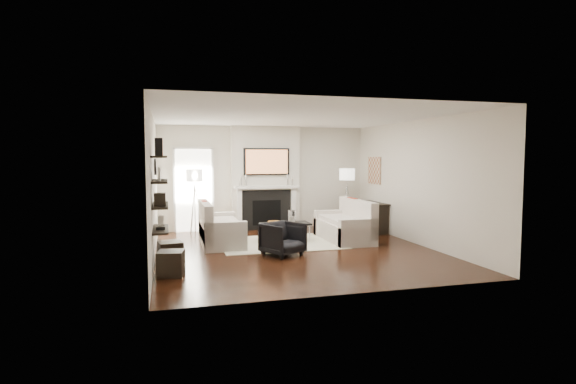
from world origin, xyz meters
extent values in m
plane|color=black|center=(0.00, 0.00, 0.00)|extent=(6.00, 6.00, 0.00)
plane|color=white|center=(0.00, 0.00, 2.70)|extent=(6.00, 6.00, 0.00)
plane|color=silver|center=(0.00, 3.00, 1.35)|extent=(5.50, 0.00, 5.50)
plane|color=silver|center=(0.00, -3.00, 1.35)|extent=(5.50, 0.00, 5.50)
plane|color=silver|center=(-2.75, 0.00, 1.35)|extent=(0.00, 6.00, 6.00)
plane|color=silver|center=(2.75, 0.00, 1.35)|extent=(0.00, 6.00, 6.00)
cube|color=silver|center=(0.00, 2.88, 1.35)|extent=(1.80, 0.25, 2.70)
cube|color=black|center=(0.00, 2.74, 0.52)|extent=(1.30, 0.02, 1.04)
cube|color=black|center=(0.00, 2.73, 0.45)|extent=(0.75, 0.02, 0.65)
cube|color=white|center=(-0.72, 2.71, 0.55)|extent=(0.12, 0.08, 1.10)
cube|color=white|center=(0.72, 2.71, 0.55)|extent=(0.12, 0.08, 1.10)
cube|color=white|center=(0.00, 2.69, 1.12)|extent=(1.70, 0.18, 0.07)
cube|color=black|center=(0.00, 2.71, 1.78)|extent=(1.20, 0.06, 0.70)
cube|color=#BF723F|center=(0.00, 2.68, 1.78)|extent=(1.10, 0.00, 0.62)
cylinder|color=silver|center=(-0.55, 2.70, 1.30)|extent=(0.04, 0.04, 0.30)
cylinder|color=silver|center=(-0.68, 2.70, 1.27)|extent=(0.04, 0.04, 0.24)
cylinder|color=silver|center=(0.55, 2.70, 1.30)|extent=(0.04, 0.04, 0.30)
cylinder|color=silver|center=(0.68, 2.70, 1.27)|extent=(0.04, 0.04, 0.24)
cube|color=white|center=(-1.85, 2.98, 1.05)|extent=(0.90, 0.02, 2.10)
cube|color=white|center=(-2.33, 2.96, 1.05)|extent=(0.06, 0.06, 2.16)
cube|color=white|center=(-1.37, 2.96, 1.05)|extent=(0.06, 0.06, 2.16)
cube|color=white|center=(-1.85, 2.96, 2.13)|extent=(1.02, 0.06, 0.06)
cube|color=beige|center=(-0.13, 0.83, 0.01)|extent=(2.60, 2.00, 0.01)
cube|color=beige|center=(-1.38, 1.08, 0.21)|extent=(0.85, 1.80, 0.42)
cube|color=beige|center=(-1.72, 1.08, 0.53)|extent=(0.18, 1.80, 0.80)
cube|color=beige|center=(-1.38, 0.27, 0.30)|extent=(0.85, 0.18, 0.60)
cube|color=beige|center=(-1.38, 1.89, 0.30)|extent=(0.85, 0.18, 0.60)
cube|color=beige|center=(-1.33, 1.08, 0.47)|extent=(0.63, 1.44, 0.10)
cube|color=maroon|center=(-1.72, 1.38, 0.73)|extent=(0.10, 0.42, 0.42)
cube|color=black|center=(-1.72, 0.78, 0.72)|extent=(0.10, 0.40, 0.40)
cube|color=beige|center=(1.37, 0.80, 0.21)|extent=(0.85, 1.80, 0.42)
cube|color=beige|center=(1.71, 0.80, 0.53)|extent=(0.18, 1.80, 0.80)
cube|color=beige|center=(1.37, -0.01, 0.30)|extent=(0.85, 0.18, 0.60)
cube|color=beige|center=(1.37, 1.61, 0.30)|extent=(0.85, 0.18, 0.60)
cube|color=beige|center=(1.32, 0.80, 0.47)|extent=(0.63, 1.44, 0.10)
cube|color=maroon|center=(1.71, 1.10, 0.73)|extent=(0.10, 0.42, 0.42)
cube|color=black|center=(1.71, 0.50, 0.72)|extent=(0.10, 0.40, 0.40)
cube|color=black|center=(0.05, 1.01, 0.40)|extent=(1.10, 0.55, 0.04)
cylinder|color=silver|center=(-0.45, 0.79, 0.19)|extent=(0.02, 0.02, 0.38)
cylinder|color=silver|center=(0.55, 0.79, 0.19)|extent=(0.02, 0.02, 0.38)
cylinder|color=silver|center=(-0.45, 1.23, 0.19)|extent=(0.02, 0.02, 0.38)
cylinder|color=silver|center=(0.55, 1.23, 0.19)|extent=(0.02, 0.02, 0.38)
cylinder|color=white|center=(0.20, 1.01, 0.56)|extent=(0.17, 0.17, 0.29)
cylinder|color=white|center=(0.20, 1.01, 0.50)|extent=(0.09, 0.09, 0.14)
cylinder|color=orange|center=(-0.20, 1.01, 0.45)|extent=(0.31, 0.31, 0.05)
imported|color=black|center=(-0.36, -0.33, 0.35)|extent=(0.90, 0.89, 0.70)
cylinder|color=silver|center=(-1.85, 2.56, 0.60)|extent=(0.02, 0.02, 1.20)
cylinder|color=white|center=(-1.85, 2.56, 1.45)|extent=(0.40, 0.40, 0.30)
cylinder|color=silver|center=(-1.74, 2.56, 0.60)|extent=(0.25, 0.02, 1.23)
cylinder|color=silver|center=(-1.91, 2.66, 0.60)|extent=(0.14, 0.22, 1.23)
cylinder|color=silver|center=(-1.91, 2.47, 0.60)|extent=(0.14, 0.22, 1.23)
cylinder|color=silver|center=(2.05, 2.26, 0.60)|extent=(0.02, 0.02, 1.20)
cylinder|color=white|center=(2.05, 2.26, 1.45)|extent=(0.40, 0.40, 0.30)
cylinder|color=silver|center=(2.16, 2.26, 0.60)|extent=(0.25, 0.02, 1.23)
cylinder|color=silver|center=(2.00, 2.35, 0.60)|extent=(0.14, 0.22, 1.23)
cylinder|color=silver|center=(1.99, 2.16, 0.60)|extent=(0.14, 0.22, 1.23)
cube|color=black|center=(2.57, 1.76, 0.73)|extent=(0.35, 1.20, 0.04)
cube|color=black|center=(2.57, 1.21, 0.35)|extent=(0.30, 0.04, 0.71)
cube|color=black|center=(2.57, 2.31, 0.35)|extent=(0.30, 0.04, 0.71)
cube|color=#AE7D57|center=(2.73, 2.05, 1.55)|extent=(0.03, 0.70, 0.70)
cube|color=black|center=(-2.62, -1.00, 0.70)|extent=(0.25, 1.00, 0.03)
cube|color=black|center=(-2.62, -1.00, 1.10)|extent=(0.25, 1.00, 0.04)
cube|color=black|center=(-2.62, -1.00, 1.50)|extent=(0.25, 1.00, 0.04)
cube|color=black|center=(-2.62, -1.00, 1.90)|extent=(0.25, 1.00, 0.04)
cube|color=black|center=(-2.62, -1.25, 2.06)|extent=(0.12, 0.10, 0.28)
cube|color=maroon|center=(-2.62, -0.75, 2.06)|extent=(0.12, 0.10, 0.28)
cube|color=white|center=(-2.62, -1.13, 1.63)|extent=(0.04, 0.30, 0.22)
cube|color=black|center=(-2.62, -0.82, 1.61)|extent=(0.04, 0.22, 0.18)
cube|color=black|center=(-2.62, -1.19, 1.22)|extent=(0.18, 0.25, 0.20)
cube|color=black|center=(-2.62, -0.88, 1.18)|extent=(0.15, 0.12, 0.12)
cube|color=black|center=(-2.62, -1.10, 0.74)|extent=(0.14, 0.20, 0.05)
cube|color=white|center=(-2.62, -0.76, 0.81)|extent=(0.10, 0.10, 0.18)
cylinder|color=black|center=(-2.73, 0.90, 1.70)|extent=(0.04, 0.34, 0.34)
cylinder|color=white|center=(-2.71, 0.90, 1.70)|extent=(0.01, 0.29, 0.29)
cube|color=black|center=(-2.47, -0.53, 0.20)|extent=(0.46, 0.46, 0.40)
cube|color=black|center=(-2.47, -1.34, 0.20)|extent=(0.47, 0.47, 0.40)
camera|label=1|loc=(-2.51, -8.66, 1.89)|focal=28.00mm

